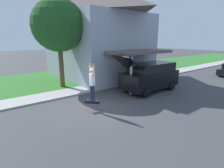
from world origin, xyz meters
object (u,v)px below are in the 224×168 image
at_px(lawn_tree_near, 58,25).
at_px(skateboarder, 92,82).
at_px(skateboard, 92,102).
at_px(suv_parked, 150,76).

xyz_separation_m(lawn_tree_near, skateboarder, (5.65, -0.63, -3.16)).
height_order(lawn_tree_near, skateboarder, lawn_tree_near).
xyz_separation_m(lawn_tree_near, skateboard, (5.53, -0.59, -4.35)).
xyz_separation_m(skateboarder, skateboard, (-0.11, 0.04, -1.19)).
height_order(skateboarder, skateboard, skateboarder).
xyz_separation_m(suv_parked, skateboard, (0.60, -5.48, -0.68)).
distance_m(lawn_tree_near, skateboard, 7.07).
height_order(suv_parked, skateboarder, suv_parked).
bearing_deg(lawn_tree_near, suv_parked, 44.79).
height_order(lawn_tree_near, skateboard, lawn_tree_near).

